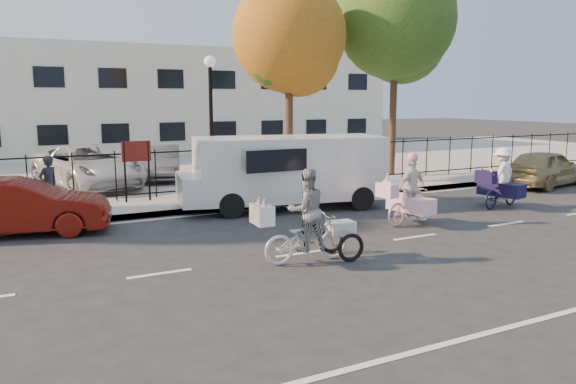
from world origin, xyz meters
TOP-DOWN VIEW (x-y plane):
  - ground at (0.00, 0.00)m, footprint 120.00×120.00m
  - road_markings at (0.00, 0.00)m, footprint 60.00×9.52m
  - curb at (0.00, 5.05)m, footprint 60.00×0.10m
  - sidewalk at (0.00, 6.10)m, footprint 60.00×2.20m
  - parking_lot at (0.00, 15.00)m, footprint 60.00×15.60m
  - iron_fence at (0.00, 7.20)m, footprint 58.00×0.06m
  - building at (0.00, 25.00)m, footprint 34.00×10.00m
  - lamppost at (0.50, 6.80)m, footprint 0.36×0.36m
  - street_sign at (-1.85, 6.80)m, footprint 0.85×0.06m
  - zebra_trike at (-0.21, -0.55)m, footprint 2.17×0.85m
  - unicorn_bike at (3.75, 1.12)m, footprint 1.86×1.31m
  - bull_bike at (7.61, 1.68)m, footprint 1.97×1.37m
  - white_van at (1.91, 4.45)m, footprint 6.21×3.00m
  - red_sedan at (-5.11, 4.50)m, footprint 4.26×2.32m
  - gold_sedan at (12.22, 3.80)m, footprint 4.22×2.37m
  - pedestrian at (-4.34, 6.19)m, footprint 0.67×0.63m
  - lot_car_b at (-2.75, 10.40)m, footprint 3.67×5.68m
  - lot_car_c at (0.02, 11.14)m, footprint 2.37×4.03m
  - lot_car_d at (3.08, 10.09)m, footprint 2.35×4.01m
  - tree_mid at (4.11, 8.26)m, footprint 4.04×4.04m
  - tree_east at (8.73, 8.19)m, footprint 4.67×4.67m

SIDE VIEW (x-z plane):
  - ground at x=0.00m, z-range 0.00..0.00m
  - road_markings at x=0.00m, z-range 0.00..0.01m
  - curb at x=0.00m, z-range 0.00..0.15m
  - sidewalk at x=0.00m, z-range 0.00..0.15m
  - parking_lot at x=0.00m, z-range 0.00..0.15m
  - red_sedan at x=-5.11m, z-range 0.00..1.33m
  - gold_sedan at x=12.22m, z-range 0.00..1.36m
  - unicorn_bike at x=3.75m, z-range -0.24..1.61m
  - bull_bike at x=7.61m, z-range -0.18..1.60m
  - zebra_trike at x=-0.21m, z-range -0.21..1.64m
  - lot_car_c at x=0.02m, z-range 0.15..1.41m
  - lot_car_d at x=3.08m, z-range 0.15..1.43m
  - lot_car_b at x=-2.75m, z-range 0.15..1.61m
  - iron_fence at x=0.00m, z-range 0.15..1.65m
  - pedestrian at x=-4.34m, z-range 0.15..1.70m
  - white_van at x=1.91m, z-range 0.11..2.21m
  - street_sign at x=-1.85m, z-range 0.52..2.32m
  - building at x=0.00m, z-range 0.00..6.00m
  - lamppost at x=0.50m, z-range 0.95..5.28m
  - tree_mid at x=4.11m, z-range 1.48..8.88m
  - tree_east at x=8.73m, z-range 1.71..10.27m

